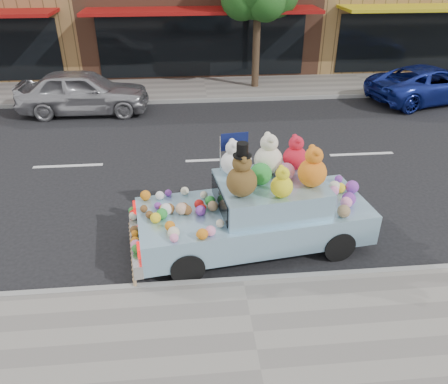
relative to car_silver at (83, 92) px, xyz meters
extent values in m
plane|color=black|center=(4.26, -4.23, -0.74)|extent=(120.00, 120.00, 0.00)
cube|color=gray|center=(4.26, -10.73, -0.68)|extent=(60.00, 3.00, 0.12)
cube|color=gray|center=(4.26, 2.27, -0.68)|extent=(60.00, 3.00, 0.12)
cube|color=gray|center=(4.26, -9.23, -0.68)|extent=(60.00, 0.12, 0.13)
cube|color=gray|center=(4.26, 0.77, -0.68)|extent=(60.00, 0.12, 0.13)
cube|color=black|center=(4.26, 3.75, 0.66)|extent=(8.50, 0.06, 2.40)
cube|color=maroon|center=(4.26, 2.87, 2.16)|extent=(9.00, 1.80, 0.12)
cube|color=black|center=(14.26, 3.75, 0.66)|extent=(8.50, 0.06, 2.40)
cylinder|color=#38281C|center=(6.26, 2.27, 0.86)|extent=(0.28, 0.28, 3.20)
sphere|color=#184F16|center=(6.46, 1.67, 2.58)|extent=(1.40, 1.40, 1.40)
imported|color=#ABABB0|center=(0.00, 0.00, 0.00)|extent=(4.39, 1.83, 1.48)
imported|color=#1C2D9B|center=(12.40, 0.14, -0.10)|extent=(5.00, 3.22, 1.28)
cylinder|color=black|center=(6.10, -8.68, -0.44)|extent=(0.62, 0.28, 0.60)
cylinder|color=black|center=(5.89, -7.13, -0.44)|extent=(0.62, 0.28, 0.60)
cylinder|color=black|center=(3.32, -9.05, -0.44)|extent=(0.62, 0.28, 0.60)
cylinder|color=black|center=(3.12, -7.50, -0.44)|extent=(0.62, 0.28, 0.60)
cube|color=#90BDD7|center=(4.61, -8.09, -0.19)|extent=(4.49, 2.25, 0.60)
cube|color=#90BDD7|center=(4.90, -8.05, 0.36)|extent=(2.08, 1.74, 0.50)
cube|color=silver|center=(2.41, -8.38, -0.34)|extent=(0.39, 1.79, 0.26)
cube|color=red|center=(2.55, -9.05, -0.02)|extent=(0.10, 0.29, 0.16)
cube|color=red|center=(2.37, -7.70, -0.02)|extent=(0.10, 0.29, 0.16)
cube|color=black|center=(3.96, -8.17, 0.36)|extent=(0.21, 1.29, 0.40)
sphere|color=#573C18|center=(4.31, -8.48, 0.87)|extent=(0.53, 0.53, 0.53)
sphere|color=#573C18|center=(4.31, -8.48, 1.22)|extent=(0.33, 0.33, 0.33)
sphere|color=#573C18|center=(4.31, -8.60, 1.32)|extent=(0.13, 0.13, 0.13)
sphere|color=#573C18|center=(4.31, -8.37, 1.32)|extent=(0.13, 0.13, 0.13)
cylinder|color=black|center=(4.31, -8.48, 1.36)|extent=(0.31, 0.31, 0.02)
cylinder|color=black|center=(4.31, -8.48, 1.47)|extent=(0.20, 0.20, 0.22)
sphere|color=beige|center=(4.91, -7.70, 0.88)|extent=(0.53, 0.53, 0.53)
sphere|color=beige|center=(4.91, -7.70, 1.22)|extent=(0.33, 0.33, 0.33)
sphere|color=beige|center=(4.91, -7.81, 1.33)|extent=(0.13, 0.13, 0.13)
sphere|color=beige|center=(4.91, -7.58, 1.33)|extent=(0.13, 0.13, 0.13)
sphere|color=orange|center=(5.59, -8.26, 0.86)|extent=(0.51, 0.51, 0.51)
sphere|color=orange|center=(5.59, -8.26, 1.19)|extent=(0.32, 0.32, 0.32)
sphere|color=orange|center=(5.59, -8.37, 1.30)|extent=(0.12, 0.12, 0.12)
sphere|color=orange|center=(5.59, -8.15, 1.30)|extent=(0.12, 0.12, 0.12)
sphere|color=red|center=(5.45, -7.58, 0.84)|extent=(0.46, 0.46, 0.46)
sphere|color=red|center=(5.45, -7.58, 1.13)|extent=(0.29, 0.29, 0.29)
sphere|color=red|center=(5.45, -7.68, 1.23)|extent=(0.11, 0.11, 0.11)
sphere|color=red|center=(5.45, -7.48, 1.23)|extent=(0.11, 0.11, 0.11)
sphere|color=white|center=(4.25, -7.68, 0.84)|extent=(0.46, 0.46, 0.46)
sphere|color=white|center=(4.25, -7.68, 1.14)|extent=(0.29, 0.29, 0.29)
sphere|color=white|center=(4.25, -7.78, 1.23)|extent=(0.11, 0.11, 0.11)
sphere|color=white|center=(4.25, -7.58, 1.23)|extent=(0.11, 0.11, 0.11)
sphere|color=yellow|center=(4.98, -8.60, 0.80)|extent=(0.38, 0.38, 0.38)
sphere|color=yellow|center=(4.98, -8.60, 1.05)|extent=(0.24, 0.24, 0.24)
sphere|color=yellow|center=(4.98, -8.68, 1.13)|extent=(0.09, 0.09, 0.09)
sphere|color=yellow|center=(4.98, -8.51, 1.13)|extent=(0.09, 0.09, 0.09)
sphere|color=#248630|center=(4.71, -8.08, 0.79)|extent=(0.40, 0.40, 0.40)
sphere|color=pink|center=(5.20, -7.96, 0.76)|extent=(0.32, 0.32, 0.32)
sphere|color=#763197|center=(3.01, -7.53, 0.18)|extent=(0.14, 0.14, 0.14)
sphere|color=brown|center=(2.69, -8.29, 0.18)|extent=(0.14, 0.14, 0.14)
sphere|color=beige|center=(3.92, -8.69, 0.18)|extent=(0.15, 0.15, 0.15)
sphere|color=#248630|center=(2.91, -8.33, 0.21)|extent=(0.20, 0.20, 0.20)
sphere|color=#763197|center=(2.83, -7.99, 0.18)|extent=(0.14, 0.14, 0.14)
sphere|color=brown|center=(3.36, -8.23, 0.20)|extent=(0.18, 0.18, 0.18)
sphere|color=orange|center=(3.60, -9.01, 0.20)|extent=(0.19, 0.19, 0.19)
sphere|color=beige|center=(3.33, -7.51, 0.19)|extent=(0.16, 0.16, 0.16)
sphere|color=orange|center=(3.56, -8.97, 0.17)|extent=(0.13, 0.13, 0.13)
sphere|color=orange|center=(2.93, -8.09, 0.18)|extent=(0.14, 0.14, 0.14)
sphere|color=#B31613|center=(3.65, -8.12, 0.18)|extent=(0.13, 0.13, 0.13)
sphere|color=brown|center=(3.04, -8.16, 0.20)|extent=(0.19, 0.19, 0.19)
sphere|color=beige|center=(3.69, -7.69, 0.18)|extent=(0.15, 0.15, 0.15)
sphere|color=yellow|center=(2.81, -8.45, 0.20)|extent=(0.19, 0.19, 0.19)
sphere|color=olive|center=(3.83, -8.14, 0.20)|extent=(0.19, 0.19, 0.19)
sphere|color=orange|center=(3.06, -8.71, 0.20)|extent=(0.18, 0.18, 0.18)
sphere|color=#763197|center=(3.60, -8.27, 0.20)|extent=(0.19, 0.19, 0.19)
sphere|color=silver|center=(2.99, -8.19, 0.22)|extent=(0.22, 0.22, 0.22)
sphere|color=brown|center=(2.58, -8.08, 0.18)|extent=(0.14, 0.14, 0.14)
sphere|color=#248630|center=(3.80, -7.97, 0.21)|extent=(0.20, 0.20, 0.20)
sphere|color=brown|center=(3.30, -8.15, 0.21)|extent=(0.20, 0.20, 0.20)
sphere|color=pink|center=(3.13, -9.05, 0.18)|extent=(0.15, 0.15, 0.15)
sphere|color=#B31613|center=(3.59, -8.05, 0.20)|extent=(0.18, 0.18, 0.18)
sphere|color=pink|center=(3.74, -8.92, 0.20)|extent=(0.18, 0.18, 0.18)
sphere|color=orange|center=(2.58, -7.65, 0.21)|extent=(0.20, 0.20, 0.20)
sphere|color=beige|center=(3.13, -8.93, 0.21)|extent=(0.20, 0.20, 0.20)
sphere|color=silver|center=(2.85, -7.65, 0.19)|extent=(0.17, 0.17, 0.17)
sphere|color=#D8A88C|center=(3.26, -8.22, 0.23)|extent=(0.22, 0.22, 0.22)
sphere|color=pink|center=(2.46, -8.75, -0.12)|extent=(0.18, 0.18, 0.18)
sphere|color=beige|center=(2.33, -7.81, -0.13)|extent=(0.16, 0.16, 0.16)
sphere|color=#248630|center=(2.47, -8.85, -0.14)|extent=(0.15, 0.15, 0.15)
sphere|color=brown|center=(2.40, -8.29, -0.13)|extent=(0.16, 0.16, 0.16)
sphere|color=#B31613|center=(2.32, -7.70, -0.14)|extent=(0.14, 0.14, 0.14)
sphere|color=yellow|center=(2.31, -7.64, -0.14)|extent=(0.14, 0.14, 0.14)
sphere|color=#248630|center=(2.31, -7.63, -0.13)|extent=(0.16, 0.16, 0.16)
sphere|color=orange|center=(2.41, -8.38, -0.15)|extent=(0.13, 0.13, 0.13)
sphere|color=orange|center=(2.44, -8.63, -0.13)|extent=(0.16, 0.16, 0.16)
sphere|color=pink|center=(6.30, -8.27, 0.22)|extent=(0.22, 0.22, 0.22)
sphere|color=#763197|center=(6.37, -8.19, 0.24)|extent=(0.26, 0.26, 0.26)
sphere|color=olive|center=(6.15, -8.57, 0.23)|extent=(0.24, 0.24, 0.24)
sphere|color=yellow|center=(6.37, -7.71, 0.21)|extent=(0.21, 0.21, 0.21)
sphere|color=#763197|center=(6.59, -7.74, 0.24)|extent=(0.26, 0.26, 0.26)
sphere|color=beige|center=(6.26, -7.69, 0.23)|extent=(0.24, 0.24, 0.24)
sphere|color=#763197|center=(6.47, -7.31, 0.19)|extent=(0.16, 0.16, 0.16)
sphere|color=pink|center=(6.21, -7.81, 0.21)|extent=(0.20, 0.20, 0.20)
cylinder|color=#997A54|center=(2.44, -9.23, -0.58)|extent=(0.06, 0.06, 0.17)
sphere|color=#997A54|center=(2.44, -9.23, -0.48)|extent=(0.07, 0.07, 0.07)
cylinder|color=#997A54|center=(2.42, -9.10, -0.58)|extent=(0.06, 0.06, 0.17)
sphere|color=#997A54|center=(2.42, -9.10, -0.48)|extent=(0.07, 0.07, 0.07)
cylinder|color=#997A54|center=(2.40, -8.97, -0.58)|extent=(0.06, 0.06, 0.17)
sphere|color=#997A54|center=(2.40, -8.97, -0.48)|extent=(0.07, 0.07, 0.07)
cylinder|color=#997A54|center=(2.39, -8.84, -0.58)|extent=(0.06, 0.06, 0.17)
sphere|color=#997A54|center=(2.39, -8.84, -0.48)|extent=(0.07, 0.07, 0.07)
cylinder|color=#997A54|center=(2.37, -8.72, -0.58)|extent=(0.06, 0.06, 0.17)
sphere|color=#997A54|center=(2.37, -8.72, -0.48)|extent=(0.07, 0.07, 0.07)
cylinder|color=#997A54|center=(2.35, -8.59, -0.58)|extent=(0.06, 0.06, 0.17)
sphere|color=#997A54|center=(2.35, -8.59, -0.48)|extent=(0.07, 0.07, 0.07)
cylinder|color=#997A54|center=(2.34, -8.46, -0.58)|extent=(0.06, 0.06, 0.17)
sphere|color=#997A54|center=(2.34, -8.46, -0.48)|extent=(0.07, 0.07, 0.07)
cylinder|color=#997A54|center=(2.32, -8.33, -0.58)|extent=(0.06, 0.06, 0.17)
sphere|color=#997A54|center=(2.32, -8.33, -0.48)|extent=(0.07, 0.07, 0.07)
cylinder|color=#997A54|center=(2.30, -8.20, -0.58)|extent=(0.06, 0.06, 0.17)
sphere|color=#997A54|center=(2.30, -8.20, -0.48)|extent=(0.07, 0.07, 0.07)
cylinder|color=#997A54|center=(2.28, -8.07, -0.58)|extent=(0.06, 0.06, 0.17)
sphere|color=#997A54|center=(2.28, -8.07, -0.48)|extent=(0.07, 0.07, 0.07)
cylinder|color=#997A54|center=(2.27, -7.94, -0.58)|extent=(0.06, 0.06, 0.17)
sphere|color=#997A54|center=(2.27, -7.94, -0.48)|extent=(0.07, 0.07, 0.07)
cylinder|color=#997A54|center=(2.25, -7.81, -0.58)|extent=(0.06, 0.06, 0.17)
sphere|color=#997A54|center=(2.25, -7.81, -0.48)|extent=(0.07, 0.07, 0.07)
cylinder|color=#997A54|center=(2.23, -7.68, -0.58)|extent=(0.06, 0.06, 0.17)
sphere|color=#997A54|center=(2.23, -7.68, -0.48)|extent=(0.07, 0.07, 0.07)
cylinder|color=#997A54|center=(2.22, -7.55, -0.58)|extent=(0.06, 0.06, 0.17)
sphere|color=#997A54|center=(2.22, -7.55, -0.48)|extent=(0.07, 0.07, 0.07)
cylinder|color=silver|center=(4.03, -7.51, 0.96)|extent=(0.02, 0.02, 0.70)
cube|color=#0C1447|center=(4.30, -7.45, 1.17)|extent=(0.52, 0.09, 0.34)
camera|label=1|loc=(3.40, -14.92, 4.38)|focal=35.00mm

